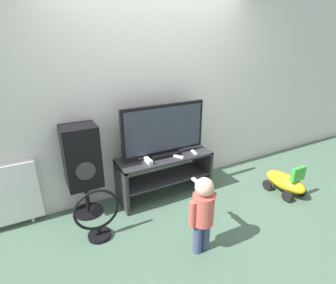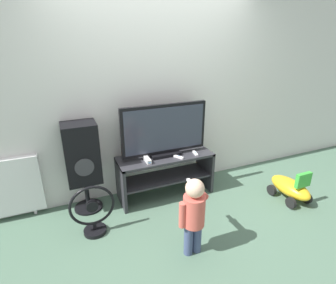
{
  "view_description": "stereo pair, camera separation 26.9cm",
  "coord_description": "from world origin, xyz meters",
  "px_view_note": "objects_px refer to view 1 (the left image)",
  "views": [
    {
      "loc": [
        -1.38,
        -2.41,
        1.9
      ],
      "look_at": [
        0.0,
        0.13,
        0.77
      ],
      "focal_mm": 28.0,
      "sensor_mm": 36.0,
      "label": 1
    },
    {
      "loc": [
        -1.14,
        -2.53,
        1.9
      ],
      "look_at": [
        0.0,
        0.13,
        0.77
      ],
      "focal_mm": 28.0,
      "sensor_mm": 36.0,
      "label": 2
    }
  ],
  "objects_px": {
    "speaker_tower": "(82,159)",
    "child": "(203,209)",
    "television": "(164,131)",
    "floor_fan": "(98,217)",
    "ride_on_toy": "(286,182)",
    "remote_primary": "(194,152)",
    "remote_secondary": "(178,157)",
    "game_console": "(148,161)"
  },
  "relations": [
    {
      "from": "television",
      "to": "game_console",
      "type": "distance_m",
      "value": 0.41
    },
    {
      "from": "remote_primary",
      "to": "child",
      "type": "relative_size",
      "value": 0.17
    },
    {
      "from": "remote_secondary",
      "to": "floor_fan",
      "type": "relative_size",
      "value": 0.23
    },
    {
      "from": "speaker_tower",
      "to": "child",
      "type": "bearing_deg",
      "value": -53.57
    },
    {
      "from": "ride_on_toy",
      "to": "remote_secondary",
      "type": "bearing_deg",
      "value": 154.79
    },
    {
      "from": "speaker_tower",
      "to": "ride_on_toy",
      "type": "height_order",
      "value": "speaker_tower"
    },
    {
      "from": "television",
      "to": "remote_secondary",
      "type": "relative_size",
      "value": 8.35
    },
    {
      "from": "remote_primary",
      "to": "child",
      "type": "xyz_separation_m",
      "value": [
        -0.52,
        -0.91,
        -0.1
      ]
    },
    {
      "from": "game_console",
      "to": "television",
      "type": "bearing_deg",
      "value": 20.97
    },
    {
      "from": "game_console",
      "to": "remote_primary",
      "type": "xyz_separation_m",
      "value": [
        0.63,
        -0.03,
        -0.01
      ]
    },
    {
      "from": "remote_primary",
      "to": "remote_secondary",
      "type": "bearing_deg",
      "value": -175.73
    },
    {
      "from": "ride_on_toy",
      "to": "floor_fan",
      "type": "bearing_deg",
      "value": 171.74
    },
    {
      "from": "television",
      "to": "child",
      "type": "distance_m",
      "value": 1.13
    },
    {
      "from": "remote_secondary",
      "to": "speaker_tower",
      "type": "xyz_separation_m",
      "value": [
        -1.09,
        0.21,
        0.13
      ]
    },
    {
      "from": "remote_secondary",
      "to": "television",
      "type": "bearing_deg",
      "value": 130.17
    },
    {
      "from": "television",
      "to": "child",
      "type": "bearing_deg",
      "value": -98.29
    },
    {
      "from": "game_console",
      "to": "remote_secondary",
      "type": "distance_m",
      "value": 0.39
    },
    {
      "from": "floor_fan",
      "to": "remote_secondary",
      "type": "bearing_deg",
      "value": 13.34
    },
    {
      "from": "floor_fan",
      "to": "ride_on_toy",
      "type": "bearing_deg",
      "value": -8.26
    },
    {
      "from": "remote_primary",
      "to": "ride_on_toy",
      "type": "height_order",
      "value": "remote_primary"
    },
    {
      "from": "remote_secondary",
      "to": "speaker_tower",
      "type": "bearing_deg",
      "value": 168.89
    },
    {
      "from": "remote_secondary",
      "to": "child",
      "type": "bearing_deg",
      "value": -107.08
    },
    {
      "from": "remote_secondary",
      "to": "game_console",
      "type": "bearing_deg",
      "value": 173.34
    },
    {
      "from": "remote_primary",
      "to": "child",
      "type": "distance_m",
      "value": 1.05
    },
    {
      "from": "television",
      "to": "child",
      "type": "height_order",
      "value": "television"
    },
    {
      "from": "remote_primary",
      "to": "child",
      "type": "height_order",
      "value": "child"
    },
    {
      "from": "game_console",
      "to": "remote_secondary",
      "type": "bearing_deg",
      "value": -6.66
    },
    {
      "from": "remote_secondary",
      "to": "ride_on_toy",
      "type": "bearing_deg",
      "value": -25.21
    },
    {
      "from": "remote_secondary",
      "to": "child",
      "type": "relative_size",
      "value": 0.16
    },
    {
      "from": "remote_secondary",
      "to": "speaker_tower",
      "type": "relative_size",
      "value": 0.12
    },
    {
      "from": "television",
      "to": "remote_secondary",
      "type": "height_order",
      "value": "television"
    },
    {
      "from": "television",
      "to": "ride_on_toy",
      "type": "xyz_separation_m",
      "value": [
        1.4,
        -0.75,
        -0.71
      ]
    },
    {
      "from": "speaker_tower",
      "to": "ride_on_toy",
      "type": "distance_m",
      "value": 2.56
    },
    {
      "from": "television",
      "to": "remote_primary",
      "type": "xyz_separation_m",
      "value": [
        0.36,
        -0.13,
        -0.31
      ]
    },
    {
      "from": "game_console",
      "to": "speaker_tower",
      "type": "height_order",
      "value": "speaker_tower"
    },
    {
      "from": "speaker_tower",
      "to": "remote_primary",
      "type": "bearing_deg",
      "value": -8.39
    },
    {
      "from": "floor_fan",
      "to": "ride_on_toy",
      "type": "xyz_separation_m",
      "value": [
        2.37,
        -0.34,
        -0.08
      ]
    },
    {
      "from": "television",
      "to": "floor_fan",
      "type": "bearing_deg",
      "value": -157.29
    },
    {
      "from": "ride_on_toy",
      "to": "speaker_tower",
      "type": "bearing_deg",
      "value": 161.01
    },
    {
      "from": "remote_secondary",
      "to": "ride_on_toy",
      "type": "relative_size",
      "value": 0.23
    },
    {
      "from": "speaker_tower",
      "to": "ride_on_toy",
      "type": "relative_size",
      "value": 1.87
    },
    {
      "from": "remote_primary",
      "to": "speaker_tower",
      "type": "distance_m",
      "value": 1.36
    }
  ]
}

